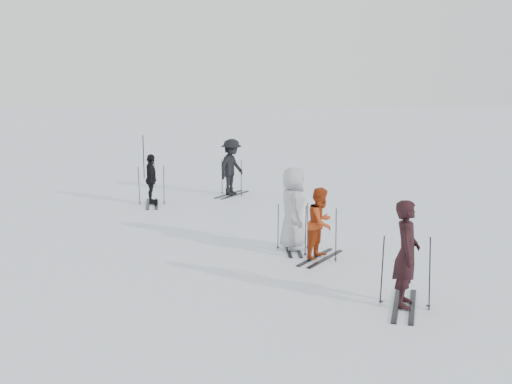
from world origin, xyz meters
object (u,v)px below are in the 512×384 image
at_px(skier_grey, 293,209).
at_px(skier_uphill_far, 231,168).
at_px(skier_uphill_left, 151,180).
at_px(piste_marker, 144,157).
at_px(skier_near_dark, 406,255).
at_px(skier_red, 321,224).

bearing_deg(skier_grey, skier_uphill_far, 11.60).
distance_m(skier_uphill_left, piste_marker, 5.24).
relative_size(skier_grey, skier_uphill_far, 1.02).
distance_m(skier_near_dark, skier_red, 3.26).
relative_size(skier_red, skier_uphill_far, 0.85).
height_order(skier_near_dark, skier_grey, skier_grey).
relative_size(skier_near_dark, skier_red, 1.20).
relative_size(skier_uphill_left, piste_marker, 0.92).
xyz_separation_m(skier_near_dark, skier_red, (-1.17, 3.04, -0.16)).
bearing_deg(skier_uphill_far, skier_uphill_left, 153.11).
relative_size(skier_near_dark, skier_uphill_far, 1.01).
relative_size(skier_uphill_far, piste_marker, 1.11).
bearing_deg(skier_uphill_left, skier_uphill_far, -66.00).
height_order(skier_near_dark, skier_uphill_left, skier_near_dark).
relative_size(skier_red, skier_uphill_left, 1.01).
bearing_deg(skier_uphill_far, skier_grey, -135.59).
xyz_separation_m(skier_near_dark, piste_marker, (-6.87, 14.29, -0.11)).
xyz_separation_m(skier_red, skier_uphill_left, (-4.67, 6.12, -0.01)).
xyz_separation_m(skier_grey, piste_marker, (-5.13, 10.46, -0.12)).
bearing_deg(skier_near_dark, skier_red, 37.04).
xyz_separation_m(skier_grey, skier_uphill_far, (-1.59, 6.88, -0.02)).
distance_m(skier_grey, piste_marker, 11.65).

